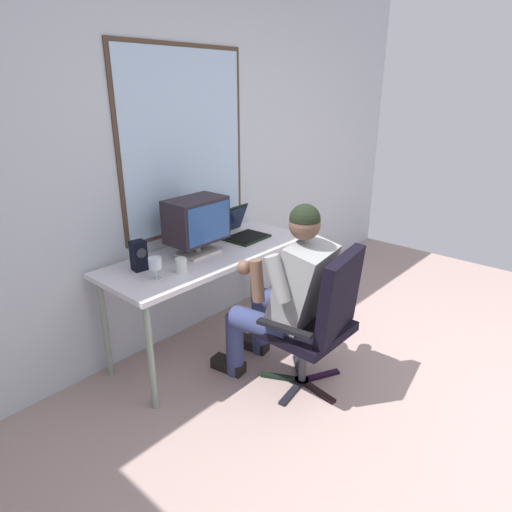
{
  "coord_description": "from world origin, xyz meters",
  "views": [
    {
      "loc": [
        -2.21,
        -0.13,
        1.85
      ],
      "look_at": [
        -0.18,
        1.66,
        0.81
      ],
      "focal_mm": 30.89,
      "sensor_mm": 36.0,
      "label": 1
    }
  ],
  "objects_px": {
    "laptop": "(239,229)",
    "desk_speaker": "(139,256)",
    "desk": "(210,261)",
    "crt_monitor": "(197,221)",
    "coffee_mug": "(181,265)",
    "office_chair": "(321,316)",
    "wine_glass": "(155,264)",
    "person_seated": "(285,291)"
  },
  "relations": [
    {
      "from": "desk",
      "to": "wine_glass",
      "type": "bearing_deg",
      "value": -169.85
    },
    {
      "from": "wine_glass",
      "to": "coffee_mug",
      "type": "xyz_separation_m",
      "value": [
        0.17,
        -0.04,
        -0.05
      ]
    },
    {
      "from": "person_seated",
      "to": "crt_monitor",
      "type": "distance_m",
      "value": 0.78
    },
    {
      "from": "desk",
      "to": "laptop",
      "type": "bearing_deg",
      "value": 11.94
    },
    {
      "from": "laptop",
      "to": "person_seated",
      "type": "bearing_deg",
      "value": -115.19
    },
    {
      "from": "desk_speaker",
      "to": "coffee_mug",
      "type": "bearing_deg",
      "value": -57.27
    },
    {
      "from": "person_seated",
      "to": "wine_glass",
      "type": "relative_size",
      "value": 8.84
    },
    {
      "from": "desk_speaker",
      "to": "coffee_mug",
      "type": "relative_size",
      "value": 2.04
    },
    {
      "from": "laptop",
      "to": "wine_glass",
      "type": "relative_size",
      "value": 2.54
    },
    {
      "from": "person_seated",
      "to": "laptop",
      "type": "distance_m",
      "value": 0.82
    },
    {
      "from": "coffee_mug",
      "to": "wine_glass",
      "type": "bearing_deg",
      "value": 167.98
    },
    {
      "from": "desk",
      "to": "crt_monitor",
      "type": "distance_m",
      "value": 0.32
    },
    {
      "from": "crt_monitor",
      "to": "wine_glass",
      "type": "relative_size",
      "value": 3.02
    },
    {
      "from": "office_chair",
      "to": "desk",
      "type": "bearing_deg",
      "value": 95.62
    },
    {
      "from": "desk",
      "to": "laptop",
      "type": "height_order",
      "value": "laptop"
    },
    {
      "from": "laptop",
      "to": "coffee_mug",
      "type": "xyz_separation_m",
      "value": [
        -0.76,
        -0.21,
        -0.01
      ]
    },
    {
      "from": "crt_monitor",
      "to": "desk_speaker",
      "type": "height_order",
      "value": "crt_monitor"
    },
    {
      "from": "laptop",
      "to": "desk_speaker",
      "type": "relative_size",
      "value": 1.81
    },
    {
      "from": "laptop",
      "to": "coffee_mug",
      "type": "distance_m",
      "value": 0.79
    },
    {
      "from": "desk",
      "to": "coffee_mug",
      "type": "xyz_separation_m",
      "value": [
        -0.37,
        -0.13,
        0.11
      ]
    },
    {
      "from": "wine_glass",
      "to": "desk_speaker",
      "type": "relative_size",
      "value": 0.71
    },
    {
      "from": "office_chair",
      "to": "laptop",
      "type": "relative_size",
      "value": 2.74
    },
    {
      "from": "desk_speaker",
      "to": "coffee_mug",
      "type": "distance_m",
      "value": 0.28
    },
    {
      "from": "laptop",
      "to": "coffee_mug",
      "type": "relative_size",
      "value": 3.69
    },
    {
      "from": "office_chair",
      "to": "laptop",
      "type": "height_order",
      "value": "laptop"
    },
    {
      "from": "crt_monitor",
      "to": "laptop",
      "type": "xyz_separation_m",
      "value": [
        0.46,
        0.04,
        -0.18
      ]
    },
    {
      "from": "desk",
      "to": "wine_glass",
      "type": "xyz_separation_m",
      "value": [
        -0.53,
        -0.1,
        0.16
      ]
    },
    {
      "from": "person_seated",
      "to": "office_chair",
      "type": "bearing_deg",
      "value": -81.99
    },
    {
      "from": "person_seated",
      "to": "laptop",
      "type": "bearing_deg",
      "value": 64.81
    },
    {
      "from": "desk",
      "to": "desk_speaker",
      "type": "bearing_deg",
      "value": 168.95
    },
    {
      "from": "desk",
      "to": "coffee_mug",
      "type": "bearing_deg",
      "value": -160.28
    },
    {
      "from": "desk",
      "to": "person_seated",
      "type": "bearing_deg",
      "value": -85.32
    },
    {
      "from": "wine_glass",
      "to": "coffee_mug",
      "type": "distance_m",
      "value": 0.18
    },
    {
      "from": "office_chair",
      "to": "person_seated",
      "type": "distance_m",
      "value": 0.27
    },
    {
      "from": "laptop",
      "to": "desk_speaker",
      "type": "distance_m",
      "value": 0.91
    },
    {
      "from": "wine_glass",
      "to": "desk_speaker",
      "type": "xyz_separation_m",
      "value": [
        0.02,
        0.2,
        0.0
      ]
    },
    {
      "from": "desk_speaker",
      "to": "crt_monitor",
      "type": "bearing_deg",
      "value": -7.07
    },
    {
      "from": "coffee_mug",
      "to": "office_chair",
      "type": "bearing_deg",
      "value": -59.13
    },
    {
      "from": "crt_monitor",
      "to": "wine_glass",
      "type": "distance_m",
      "value": 0.5
    },
    {
      "from": "desk",
      "to": "office_chair",
      "type": "relative_size",
      "value": 1.65
    },
    {
      "from": "desk_speaker",
      "to": "coffee_mug",
      "type": "height_order",
      "value": "desk_speaker"
    },
    {
      "from": "desk",
      "to": "coffee_mug",
      "type": "distance_m",
      "value": 0.41
    }
  ]
}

